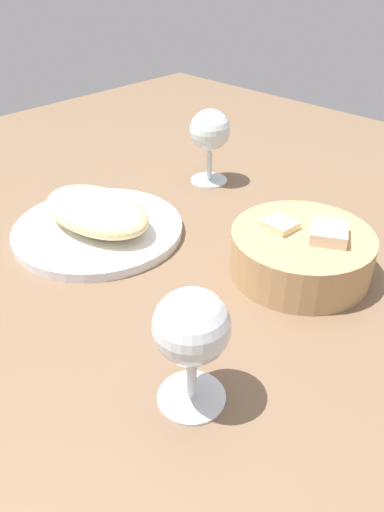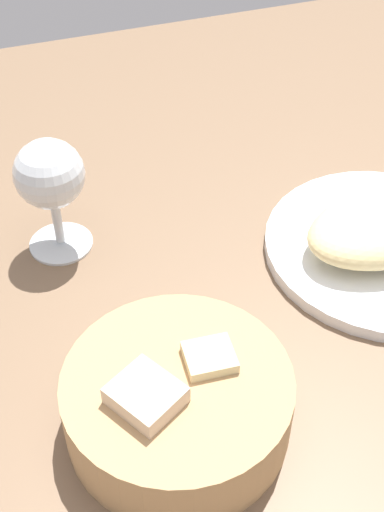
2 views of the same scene
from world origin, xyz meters
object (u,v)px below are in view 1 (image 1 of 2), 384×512
(wine_glass_far, at_px, (210,134))
(bread_basket, at_px, (301,252))
(wine_glass_near, at_px, (192,332))
(plate, at_px, (98,229))

(wine_glass_far, bearing_deg, bread_basket, -24.38)
(bread_basket, height_order, wine_glass_far, wine_glass_far)
(wine_glass_near, bearing_deg, wine_glass_far, 130.59)
(plate, xyz_separation_m, wine_glass_near, (0.32, -0.13, 0.08))
(bread_basket, distance_m, wine_glass_near, 0.26)
(bread_basket, height_order, wine_glass_near, wine_glass_near)
(plate, bearing_deg, wine_glass_near, -21.64)
(plate, distance_m, bread_basket, 0.30)
(wine_glass_near, bearing_deg, plate, 158.36)
(bread_basket, xyz_separation_m, wine_glass_near, (0.05, -0.25, 0.06))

